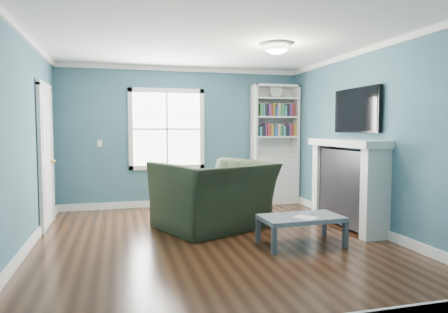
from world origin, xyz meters
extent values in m
plane|color=black|center=(0.00, 0.00, 0.00)|extent=(5.00, 5.00, 0.00)
plane|color=#345665|center=(0.00, 2.50, 1.30)|extent=(4.50, 0.00, 4.50)
plane|color=#345665|center=(0.00, -2.50, 1.30)|extent=(4.50, 0.00, 4.50)
plane|color=#345665|center=(-2.25, 0.00, 1.30)|extent=(0.00, 5.00, 5.00)
plane|color=#345665|center=(2.25, 0.00, 1.30)|extent=(0.00, 5.00, 5.00)
plane|color=white|center=(0.00, 0.00, 2.60)|extent=(5.00, 5.00, 0.00)
cube|color=white|center=(0.00, 2.48, 0.06)|extent=(4.50, 0.03, 0.12)
cube|color=white|center=(-2.23, 0.00, 0.06)|extent=(0.03, 5.00, 0.12)
cube|color=white|center=(2.23, 0.00, 0.06)|extent=(0.03, 5.00, 0.12)
cube|color=white|center=(0.00, 2.48, 2.56)|extent=(4.50, 0.04, 0.08)
cube|color=white|center=(-2.23, 0.00, 2.56)|extent=(0.04, 5.00, 0.08)
cube|color=white|center=(2.23, 0.00, 2.56)|extent=(0.04, 5.00, 0.08)
cube|color=white|center=(-0.30, 2.50, 1.45)|extent=(1.24, 0.01, 1.34)
cube|color=white|center=(-0.96, 2.48, 1.45)|extent=(0.08, 0.06, 1.50)
cube|color=white|center=(0.36, 2.48, 1.45)|extent=(0.08, 0.06, 1.50)
cube|color=white|center=(-0.30, 2.48, 0.74)|extent=(1.40, 0.06, 0.08)
cube|color=white|center=(-0.30, 2.48, 2.16)|extent=(1.40, 0.06, 0.08)
cube|color=white|center=(-0.30, 2.48, 1.45)|extent=(1.24, 0.03, 0.03)
cube|color=white|center=(-0.30, 2.48, 1.45)|extent=(0.03, 0.03, 1.34)
cube|color=silver|center=(1.77, 2.30, 0.45)|extent=(0.90, 0.35, 0.90)
cube|color=silver|center=(1.34, 2.30, 1.60)|extent=(0.04, 0.35, 1.40)
cube|color=silver|center=(2.20, 2.30, 1.60)|extent=(0.04, 0.35, 1.40)
cube|color=silver|center=(1.77, 2.46, 1.60)|extent=(0.90, 0.02, 1.40)
cube|color=silver|center=(1.77, 2.30, 2.28)|extent=(0.90, 0.35, 0.04)
cube|color=silver|center=(1.77, 2.30, 0.92)|extent=(0.84, 0.33, 0.03)
cube|color=silver|center=(1.77, 2.30, 1.30)|extent=(0.84, 0.33, 0.03)
cube|color=silver|center=(1.77, 2.30, 1.68)|extent=(0.84, 0.33, 0.03)
cube|color=silver|center=(1.77, 2.30, 2.04)|extent=(0.84, 0.33, 0.03)
cube|color=teal|center=(1.77, 2.28, 1.43)|extent=(0.70, 0.25, 0.22)
cube|color=black|center=(1.77, 2.28, 1.81)|extent=(0.70, 0.25, 0.22)
cylinder|color=beige|center=(1.77, 2.25, 2.19)|extent=(0.26, 0.06, 0.26)
cube|color=black|center=(2.09, 0.20, 0.60)|extent=(0.30, 1.20, 1.10)
cube|color=black|center=(2.07, 0.20, 0.40)|extent=(0.22, 0.65, 0.70)
cube|color=silver|center=(2.07, -0.47, 0.60)|extent=(0.36, 0.16, 1.20)
cube|color=silver|center=(2.07, 0.87, 0.60)|extent=(0.36, 0.16, 1.20)
cube|color=silver|center=(2.05, 0.20, 1.25)|extent=(0.44, 1.58, 0.10)
cube|color=black|center=(2.20, 0.20, 1.72)|extent=(0.06, 1.10, 0.65)
cube|color=silver|center=(-2.23, 1.40, 1.02)|extent=(0.04, 0.80, 2.05)
cube|color=white|center=(-2.22, 0.95, 1.02)|extent=(0.05, 0.08, 2.13)
cube|color=white|center=(-2.22, 1.85, 1.02)|extent=(0.05, 0.08, 2.13)
cube|color=white|center=(-2.22, 1.40, 2.09)|extent=(0.05, 0.98, 0.08)
sphere|color=#BF8C3F|center=(-2.17, 1.70, 0.95)|extent=(0.07, 0.07, 0.07)
ellipsoid|color=white|center=(0.90, 0.10, 2.54)|extent=(0.34, 0.34, 0.15)
cylinder|color=white|center=(0.90, 0.10, 2.58)|extent=(0.38, 0.38, 0.03)
cube|color=white|center=(-1.50, 2.48, 1.20)|extent=(0.08, 0.01, 0.12)
imported|color=black|center=(0.16, 0.64, 0.66)|extent=(1.77, 1.51, 1.31)
cube|color=#434951|center=(0.55, -0.72, 0.16)|extent=(0.06, 0.06, 0.31)
cube|color=#434951|center=(1.51, -0.68, 0.16)|extent=(0.06, 0.06, 0.31)
cube|color=#434951|center=(0.53, -0.22, 0.16)|extent=(0.06, 0.06, 0.31)
cube|color=#434951|center=(1.49, -0.18, 0.16)|extent=(0.06, 0.06, 0.31)
cube|color=slate|center=(1.02, -0.45, 0.34)|extent=(1.03, 0.59, 0.06)
cube|color=white|center=(1.04, -0.55, 0.37)|extent=(0.32, 0.33, 0.00)
camera|label=1|loc=(-1.17, -4.96, 1.46)|focal=32.00mm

